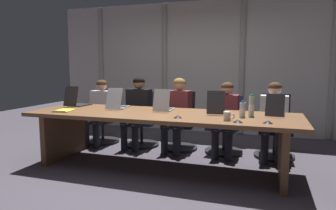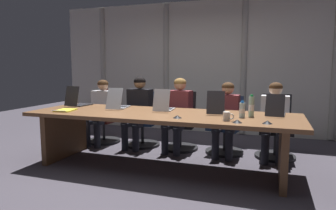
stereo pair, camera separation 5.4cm
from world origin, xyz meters
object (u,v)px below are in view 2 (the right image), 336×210
at_px(laptop_left_mid, 118,104).
at_px(laptop_right_mid, 216,109).
at_px(person_right_end, 274,116).
at_px(person_right_mid, 226,114).
at_px(person_center, 178,110).
at_px(conference_mic_middle, 177,117).
at_px(office_chair_left_mid, 143,125).
at_px(person_left_end, 101,108).
at_px(laptop_center, 164,106).
at_px(office_chair_center, 181,127).
at_px(person_left_mid, 138,107).
at_px(office_chair_left_end, 105,122).
at_px(laptop_left_end, 78,102).
at_px(water_bottle_secondary, 242,110).
at_px(laptop_right_end, 276,112).
at_px(water_bottle_primary, 251,106).
at_px(office_chair_right_mid, 226,131).
at_px(office_chair_right_end, 276,134).
at_px(conference_mic_right_side, 267,122).
at_px(spiral_notepad, 65,110).
at_px(coffee_mug_near, 227,116).

distance_m(laptop_left_mid, laptop_right_mid, 1.46).
bearing_deg(person_right_end, person_right_mid, -87.85).
relative_size(person_center, conference_mic_middle, 10.82).
relative_size(office_chair_left_mid, person_left_end, 0.82).
xyz_separation_m(laptop_center, office_chair_left_mid, (-0.69, 0.83, -0.47)).
height_order(office_chair_center, conference_mic_middle, office_chair_center).
distance_m(person_left_end, person_left_mid, 0.72).
relative_size(office_chair_center, person_right_end, 0.83).
bearing_deg(conference_mic_middle, person_left_end, 146.27).
bearing_deg(person_right_end, office_chair_left_mid, -92.44).
xyz_separation_m(office_chair_left_end, person_left_end, (0.01, -0.16, 0.29)).
height_order(laptop_left_end, water_bottle_secondary, laptop_left_end).
xyz_separation_m(laptop_center, person_right_mid, (0.78, 0.67, -0.17)).
height_order(laptop_right_end, water_bottle_primary, laptop_right_end).
bearing_deg(laptop_right_mid, laptop_left_end, 82.18).
bearing_deg(laptop_left_mid, person_center, -54.13).
relative_size(laptop_left_end, laptop_right_mid, 1.02).
bearing_deg(person_right_end, laptop_left_mid, -71.11).
xyz_separation_m(office_chair_left_mid, person_center, (0.68, -0.15, 0.33)).
bearing_deg(laptop_right_end, conference_mic_middle, 120.92).
distance_m(laptop_left_end, laptop_right_mid, 2.21).
bearing_deg(person_right_end, office_chair_right_mid, -100.24).
distance_m(office_chair_right_end, conference_mic_right_side, 1.46).
bearing_deg(spiral_notepad, person_left_mid, 53.29).
xyz_separation_m(office_chair_right_mid, spiral_notepad, (-2.06, -1.30, 0.42)).
bearing_deg(coffee_mug_near, office_chair_left_end, 150.83).
bearing_deg(office_chair_left_mid, conference_mic_middle, 34.22).
xyz_separation_m(laptop_right_end, conference_mic_right_side, (-0.09, -0.59, -0.04)).
height_order(laptop_center, person_left_mid, person_left_mid).
bearing_deg(person_right_mid, laptop_right_end, 49.60).
relative_size(laptop_right_end, person_right_mid, 0.37).
distance_m(person_right_mid, water_bottle_secondary, 0.97).
distance_m(office_chair_left_mid, person_right_end, 2.20).
xyz_separation_m(office_chair_right_mid, water_bottle_primary, (0.44, -0.94, 0.54)).
bearing_deg(water_bottle_secondary, office_chair_right_end, 68.56).
xyz_separation_m(laptop_right_mid, spiral_notepad, (-2.05, -0.47, -0.05)).
xyz_separation_m(person_left_end, conference_mic_middle, (1.80, -1.20, 0.12)).
height_order(office_chair_left_mid, office_chair_center, office_chair_center).
xyz_separation_m(water_bottle_secondary, coffee_mug_near, (-0.14, -0.29, -0.04)).
height_order(office_chair_left_end, person_left_end, person_left_end).
bearing_deg(water_bottle_secondary, laptop_right_mid, 148.45).
xyz_separation_m(water_bottle_primary, coffee_mug_near, (-0.24, -0.39, -0.08)).
height_order(office_chair_right_mid, person_right_end, person_right_end).
bearing_deg(laptop_center, person_right_end, -70.25).
relative_size(person_left_end, conference_mic_middle, 10.39).
bearing_deg(laptop_left_mid, office_chair_right_end, -77.16).
height_order(conference_mic_middle, spiral_notepad, conference_mic_middle).
relative_size(person_left_end, person_right_mid, 1.01).
height_order(office_chair_right_end, person_left_end, person_left_end).
relative_size(office_chair_left_mid, person_left_mid, 0.78).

